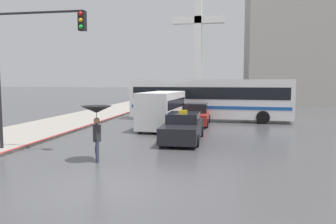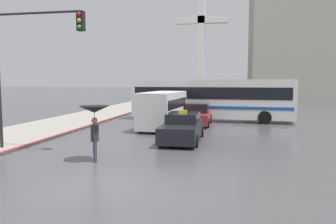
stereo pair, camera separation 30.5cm
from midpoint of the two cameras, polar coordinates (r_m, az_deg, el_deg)
ground_plane at (r=9.99m, az=-11.53°, el=-12.83°), size 300.00×300.00×0.00m
taxi at (r=17.09m, az=3.09°, el=-2.78°), size 1.91×4.76×1.61m
sedan_red at (r=23.38m, az=5.46°, el=-0.56°), size 1.91×4.18×1.52m
ambulance_van at (r=21.32m, az=-0.50°, el=0.64°), size 2.41×5.38×2.40m
city_bus at (r=25.93m, az=7.87°, el=2.47°), size 12.57×3.37×3.23m
pedestrian_with_umbrella at (r=12.74m, az=-12.04°, el=-0.63°), size 1.16×1.16×2.17m
traffic_light at (r=15.28m, az=-22.41°, el=9.69°), size 4.15×0.38×6.25m
monument_cross at (r=42.81m, az=6.02°, el=12.64°), size 6.60×0.90×15.00m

